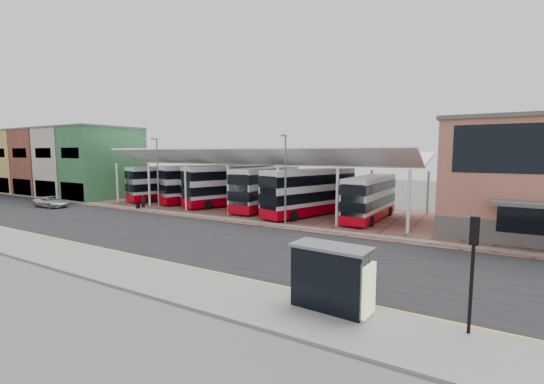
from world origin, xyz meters
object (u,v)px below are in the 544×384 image
object	(u,v)px
bus_0	(170,183)
bus_4	(310,192)
bus_3	(267,189)
bus_shelter	(334,272)
bus_1	(205,184)
silver_car	(52,202)
traffic_signal_west	(473,256)
bus_2	(230,186)
pedestrian	(143,203)
bus_5	(370,198)

from	to	relation	value
bus_0	bus_4	bearing A→B (deg)	10.88
bus_0	bus_3	bearing A→B (deg)	13.72
bus_4	bus_shelter	size ratio (longest dim) A/B	3.49
bus_1	bus_3	world-z (taller)	bus_1
bus_3	bus_0	bearing A→B (deg)	177.65
silver_car	traffic_signal_west	xyz separation A→B (m)	(44.61, -9.66, 2.27)
bus_1	silver_car	bearing A→B (deg)	-115.30
bus_2	traffic_signal_west	distance (m)	34.49
bus_2	bus_0	bearing A→B (deg)	-159.10
traffic_signal_west	bus_1	bearing A→B (deg)	152.78
bus_0	bus_2	world-z (taller)	bus_2
bus_0	bus_4	world-z (taller)	bus_4
pedestrian	silver_car	bearing A→B (deg)	103.09
bus_shelter	traffic_signal_west	bearing A→B (deg)	13.84
bus_0	bus_shelter	xyz separation A→B (m)	(32.60, -22.53, -0.59)
bus_2	silver_car	bearing A→B (deg)	-124.58
silver_car	bus_1	bearing A→B (deg)	-48.21
bus_4	silver_car	xyz separation A→B (m)	(-29.23, -10.43, -1.77)
pedestrian	bus_3	bearing A→B (deg)	-63.62
bus_3	bus_4	xyz separation A→B (m)	(6.01, -1.24, 0.00)
bus_4	bus_3	bearing A→B (deg)	-173.26
bus_3	traffic_signal_west	size ratio (longest dim) A/B	2.77
bus_1	bus_3	xyz separation A→B (m)	(10.17, -0.99, -0.04)
bus_2	traffic_signal_west	size ratio (longest dim) A/B	2.86
bus_4	bus_5	xyz separation A→B (m)	(6.08, 0.62, -0.29)
bus_0	bus_2	size ratio (longest dim) A/B	0.97
bus_0	bus_4	distance (m)	22.03
bus_3	silver_car	xyz separation A→B (m)	(-23.22, -11.67, -1.76)
bus_5	traffic_signal_west	world-z (taller)	traffic_signal_west
traffic_signal_west	bus_0	bearing A→B (deg)	157.87
pedestrian	traffic_signal_west	bearing A→B (deg)	-118.85
bus_2	bus_5	bearing A→B (deg)	18.45
bus_4	bus_5	size ratio (longest dim) A/B	1.16
bus_1	traffic_signal_west	bearing A→B (deg)	-14.70
bus_shelter	bus_3	bearing A→B (deg)	131.10
traffic_signal_west	bus_3	bearing A→B (deg)	143.13
silver_car	bus_shelter	bearing A→B (deg)	-107.06
bus_2	silver_car	size ratio (longest dim) A/B	2.56
bus_1	traffic_signal_west	xyz separation A→B (m)	(31.57, -22.32, 0.47)
bus_0	bus_1	xyz separation A→B (m)	(5.79, 0.60, 0.10)
silver_car	bus_4	bearing A→B (deg)	-72.70
bus_2	bus_shelter	bearing A→B (deg)	-23.98
bus_2	bus_5	size ratio (longest dim) A/B	1.17
bus_1	traffic_signal_west	world-z (taller)	bus_1
bus_shelter	traffic_signal_west	size ratio (longest dim) A/B	0.81
bus_2	bus_4	world-z (taller)	bus_2
bus_5	pedestrian	distance (m)	24.95
bus_3	silver_car	bearing A→B (deg)	-154.27
silver_car	pedestrian	bearing A→B (deg)	-72.81
bus_1	silver_car	distance (m)	18.27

